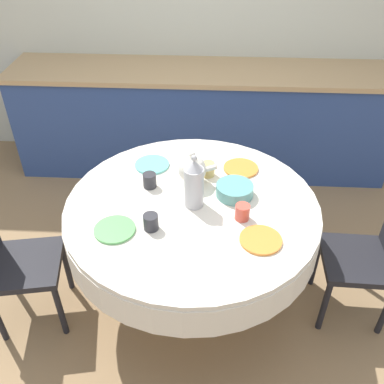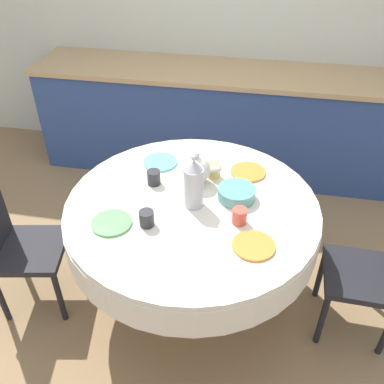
{
  "view_description": "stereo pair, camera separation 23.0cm",
  "coord_description": "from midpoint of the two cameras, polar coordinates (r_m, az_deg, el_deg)",
  "views": [
    {
      "loc": [
        0.1,
        -1.83,
        2.25
      ],
      "look_at": [
        0.0,
        0.0,
        0.86
      ],
      "focal_mm": 40.0,
      "sensor_mm": 36.0,
      "label": 1
    },
    {
      "loc": [
        0.33,
        -1.8,
        2.25
      ],
      "look_at": [
        0.0,
        0.0,
        0.86
      ],
      "focal_mm": 40.0,
      "sensor_mm": 36.0,
      "label": 2
    }
  ],
  "objects": [
    {
      "name": "ground_plane",
      "position": [
        2.9,
        -2.33,
        -13.71
      ],
      "size": [
        12.0,
        12.0,
        0.0
      ],
      "primitive_type": "plane",
      "color": "#8E704C"
    },
    {
      "name": "wall_back",
      "position": [
        3.84,
        -0.11,
        22.99
      ],
      "size": [
        7.0,
        0.05,
        2.6
      ],
      "color": "beige",
      "rests_on": "ground_plane"
    },
    {
      "name": "kitchen_counter",
      "position": [
        3.83,
        -0.39,
        9.54
      ],
      "size": [
        3.24,
        0.64,
        0.93
      ],
      "color": "#2D4784",
      "rests_on": "ground_plane"
    },
    {
      "name": "dining_table",
      "position": [
        2.42,
        -2.72,
        -3.91
      ],
      "size": [
        1.41,
        1.41,
        0.78
      ],
      "color": "tan",
      "rests_on": "ground_plane"
    },
    {
      "name": "chair_left",
      "position": [
        2.62,
        21.04,
        -7.21
      ],
      "size": [
        0.41,
        0.41,
        0.96
      ],
      "rotation": [
        0.0,
        0.0,
        1.54
      ],
      "color": "black",
      "rests_on": "ground_plane"
    },
    {
      "name": "chair_right",
      "position": [
        2.68,
        -25.83,
        -7.61
      ],
      "size": [
        0.47,
        0.47,
        0.96
      ],
      "rotation": [
        0.0,
        0.0,
        -1.39
      ],
      "color": "black",
      "rests_on": "ground_plane"
    },
    {
      "name": "plate_near_left",
      "position": [
        2.23,
        -13.2,
        -5.02
      ],
      "size": [
        0.21,
        0.21,
        0.01
      ],
      "primitive_type": "cylinder",
      "color": "#5BA85B",
      "rests_on": "dining_table"
    },
    {
      "name": "cup_near_left",
      "position": [
        2.18,
        -8.52,
        -4.1
      ],
      "size": [
        0.08,
        0.08,
        0.09
      ],
      "primitive_type": "cylinder",
      "color": "#28282D",
      "rests_on": "dining_table"
    },
    {
      "name": "plate_near_right",
      "position": [
        2.13,
        6.1,
        -6.5
      ],
      "size": [
        0.21,
        0.21,
        0.01
      ],
      "primitive_type": "cylinder",
      "color": "orange",
      "rests_on": "dining_table"
    },
    {
      "name": "cup_near_right",
      "position": [
        2.22,
        3.81,
        -2.8
      ],
      "size": [
        0.08,
        0.08,
        0.09
      ],
      "primitive_type": "cylinder",
      "color": "#CC4C3D",
      "rests_on": "dining_table"
    },
    {
      "name": "plate_far_left",
      "position": [
        2.66,
        -7.82,
        3.55
      ],
      "size": [
        0.21,
        0.21,
        0.01
      ],
      "primitive_type": "cylinder",
      "color": "#60BCB7",
      "rests_on": "dining_table"
    },
    {
      "name": "cup_far_left",
      "position": [
        2.47,
        -8.33,
        1.44
      ],
      "size": [
        0.08,
        0.08,
        0.09
      ],
      "primitive_type": "cylinder",
      "color": "#28282D",
      "rests_on": "dining_table"
    },
    {
      "name": "plate_far_right",
      "position": [
        2.61,
        4.05,
        3.09
      ],
      "size": [
        0.21,
        0.21,
        0.01
      ],
      "primitive_type": "cylinder",
      "color": "orange",
      "rests_on": "dining_table"
    },
    {
      "name": "cup_far_right",
      "position": [
        2.54,
        -0.42,
        2.98
      ],
      "size": [
        0.08,
        0.08,
        0.09
      ],
      "primitive_type": "cylinder",
      "color": "#DBB766",
      "rests_on": "dining_table"
    },
    {
      "name": "coffee_carafe",
      "position": [
        2.25,
        -2.65,
        1.0
      ],
      "size": [
        0.11,
        0.11,
        0.32
      ],
      "color": "#B2B2B7",
      "rests_on": "dining_table"
    },
    {
      "name": "teapot",
      "position": [
        2.45,
        -2.63,
        2.93
      ],
      "size": [
        0.23,
        0.16,
        0.21
      ],
      "color": "silver",
      "rests_on": "dining_table"
    },
    {
      "name": "fruit_bowl",
      "position": [
        2.39,
        2.98,
        0.15
      ],
      "size": [
        0.21,
        0.21,
        0.07
      ],
      "primitive_type": "cylinder",
      "color": "#569993",
      "rests_on": "dining_table"
    }
  ]
}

